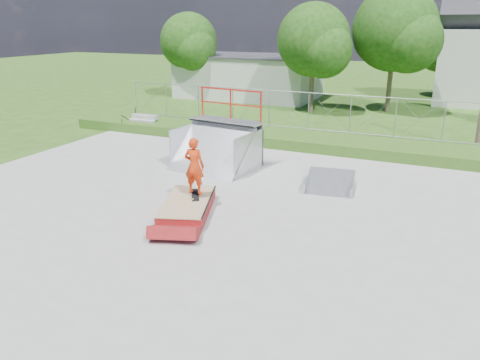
{
  "coord_description": "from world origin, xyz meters",
  "views": [
    {
      "loc": [
        6.1,
        -11.13,
        5.46
      ],
      "look_at": [
        0.84,
        0.61,
        1.1
      ],
      "focal_mm": 35.0,
      "sensor_mm": 36.0,
      "label": 1
    }
  ],
  "objects_px": {
    "skater": "(194,168)",
    "grind_box": "(188,207)",
    "quarter_pipe": "(214,132)",
    "flat_bank_ramp": "(330,183)"
  },
  "relations": [
    {
      "from": "skater",
      "to": "grind_box",
      "type": "bearing_deg",
      "value": 78.57
    },
    {
      "from": "quarter_pipe",
      "to": "flat_bank_ramp",
      "type": "xyz_separation_m",
      "value": [
        4.69,
        -0.52,
        -1.24
      ]
    },
    {
      "from": "grind_box",
      "to": "quarter_pipe",
      "type": "height_order",
      "value": "quarter_pipe"
    },
    {
      "from": "grind_box",
      "to": "flat_bank_ramp",
      "type": "relative_size",
      "value": 1.77
    },
    {
      "from": "flat_bank_ramp",
      "to": "skater",
      "type": "bearing_deg",
      "value": -142.12
    },
    {
      "from": "quarter_pipe",
      "to": "skater",
      "type": "relative_size",
      "value": 1.72
    },
    {
      "from": "grind_box",
      "to": "quarter_pipe",
      "type": "xyz_separation_m",
      "value": [
        -1.3,
        4.32,
        1.28
      ]
    },
    {
      "from": "grind_box",
      "to": "skater",
      "type": "xyz_separation_m",
      "value": [
        0.05,
        0.38,
        1.11
      ]
    },
    {
      "from": "grind_box",
      "to": "skater",
      "type": "relative_size",
      "value": 1.74
    },
    {
      "from": "grind_box",
      "to": "flat_bank_ramp",
      "type": "height_order",
      "value": "flat_bank_ramp"
    }
  ]
}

